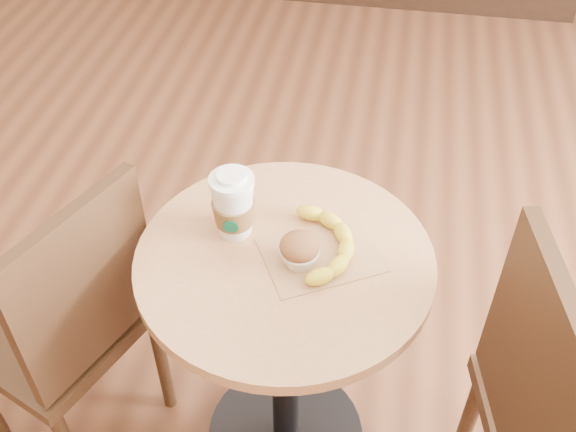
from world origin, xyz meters
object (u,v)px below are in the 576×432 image
Objects in this scene: chair_right at (567,431)px; coffee_cup at (233,206)px; cafe_table at (285,326)px; banana at (325,245)px; muffin at (300,250)px; chair_left at (67,322)px.

coffee_cup is at bearing 60.89° from chair_right.
cafe_table is 0.77× the size of chair_right.
coffee_cup is at bearing 162.93° from banana.
chair_right is 3.87× the size of banana.
coffee_cup is at bearing 154.78° from cafe_table.
cafe_table is 0.27m from banana.
coffee_cup is at bearing 154.72° from muffin.
coffee_cup reaches higher than cafe_table.
chair_right reaches higher than banana.
cafe_table is at bearing 120.19° from chair_left.
chair_right is 6.05× the size of coffee_cup.
chair_left is 0.53m from coffee_cup.
coffee_cup is 0.21m from banana.
coffee_cup is (-0.12, 0.06, 0.31)m from cafe_table.
chair_left is 10.56× the size of muffin.
cafe_table is at bearing -30.44° from coffee_cup.
chair_left is 3.61× the size of banana.
coffee_cup is at bearing 130.30° from chair_left.
cafe_table is 0.83× the size of chair_left.
chair_left is at bearing -174.25° from muffin.
chair_right is at bearing -16.31° from cafe_table.
muffin is (0.03, -0.02, 0.28)m from cafe_table.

